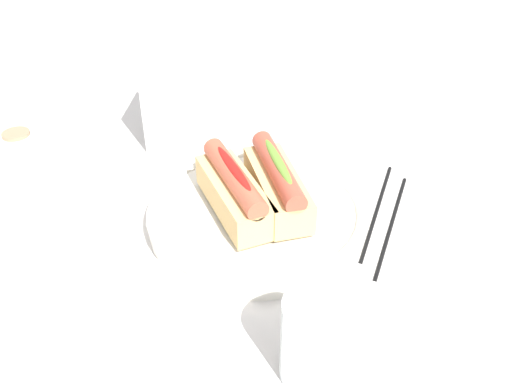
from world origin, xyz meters
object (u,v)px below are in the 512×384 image
object	(u,v)px
serving_bowl	(256,214)
chopstick_far	(392,223)
hotdog_front	(277,183)
water_glass	(317,345)
paper_towel_roll	(30,182)
hotdog_back	(234,190)
chopstick_near	(377,209)
napkin_box	(164,94)

from	to	relation	value
serving_bowl	chopstick_far	distance (m)	0.17
hotdog_front	water_glass	bearing A→B (deg)	-175.54
paper_towel_roll	hotdog_front	bearing A→B (deg)	-90.80
hotdog_front	paper_towel_roll	bearing A→B (deg)	89.20
hotdog_back	paper_towel_roll	bearing A→B (deg)	85.99
hotdog_front	paper_towel_roll	size ratio (longest dim) A/B	1.17
chopstick_far	paper_towel_roll	bearing A→B (deg)	111.20
hotdog_front	chopstick_near	distance (m)	0.15
water_glass	napkin_box	distance (m)	0.49
napkin_box	chopstick_near	size ratio (longest dim) A/B	0.68
paper_towel_roll	chopstick_far	distance (m)	0.45
water_glass	chopstick_far	xyz separation A→B (m)	(0.22, -0.13, -0.04)
chopstick_near	hotdog_back	bearing A→B (deg)	120.96
hotdog_front	hotdog_back	xyz separation A→B (m)	(-0.01, 0.05, 0.00)
serving_bowl	paper_towel_roll	bearing A→B (deg)	87.75
hotdog_back	serving_bowl	bearing A→B (deg)	-76.23
serving_bowl	chopstick_far	size ratio (longest dim) A/B	1.25
chopstick_near	hotdog_front	bearing A→B (deg)	118.63
serving_bowl	hotdog_front	bearing A→B (deg)	-76.23
serving_bowl	napkin_box	world-z (taller)	napkin_box
paper_towel_roll	chopstick_far	world-z (taller)	paper_towel_roll
water_glass	chopstick_far	world-z (taller)	water_glass
napkin_box	chopstick_far	world-z (taller)	napkin_box
napkin_box	serving_bowl	bearing A→B (deg)	-143.61
hotdog_front	chopstick_near	world-z (taller)	hotdog_front
hotdog_back	paper_towel_roll	xyz separation A→B (m)	(0.02, 0.25, 0.01)
chopstick_far	chopstick_near	bearing A→B (deg)	45.67
hotdog_front	chopstick_far	bearing A→B (deg)	-96.45
chopstick_near	chopstick_far	world-z (taller)	same
hotdog_front	water_glass	world-z (taller)	hotdog_front
serving_bowl	chopstick_far	bearing A→B (deg)	-93.31
paper_towel_roll	chopstick_far	bearing A→B (deg)	-92.66
hotdog_back	water_glass	bearing A→B (deg)	-162.01
hotdog_front	chopstick_far	distance (m)	0.16
serving_bowl	water_glass	distance (m)	0.23
water_glass	chopstick_far	size ratio (longest dim) A/B	0.41
hotdog_back	paper_towel_roll	world-z (taller)	paper_towel_roll
paper_towel_roll	chopstick_near	world-z (taller)	paper_towel_roll
water_glass	chopstick_near	bearing A→B (deg)	-25.15
hotdog_back	paper_towel_roll	distance (m)	0.25
napkin_box	chopstick_far	size ratio (longest dim) A/B	0.68
serving_bowl	hotdog_front	xyz separation A→B (m)	(0.01, -0.03, 0.04)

